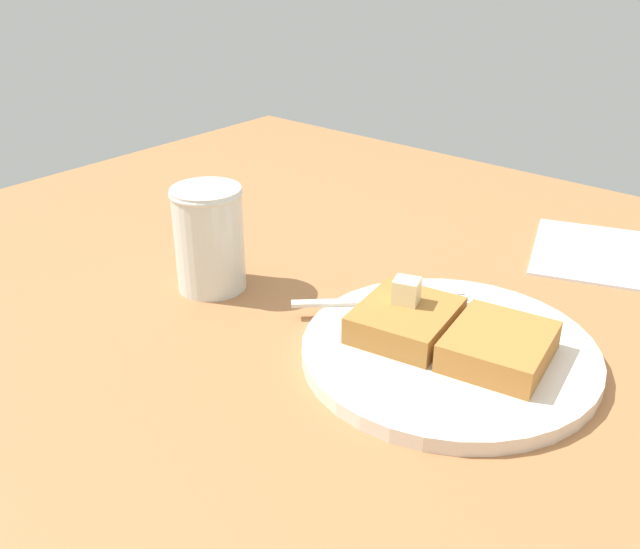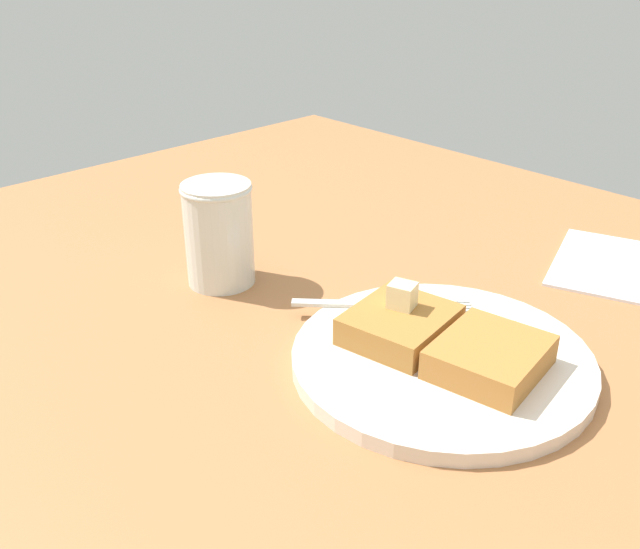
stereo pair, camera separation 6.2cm
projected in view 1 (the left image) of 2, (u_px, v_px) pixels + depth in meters
table_surface at (295, 401)px, 55.57cm from camera, size 120.52×120.52×2.62cm
plate at (449, 351)px, 58.28cm from camera, size 24.17×24.17×1.26cm
toast_slice_left at (406, 320)px, 59.33cm from camera, size 8.77×9.67×2.38cm
toast_slice_middle at (499, 346)px, 55.68cm from camera, size 8.77×9.67×2.38cm
butter_pat_primary at (406, 291)px, 59.19cm from camera, size 2.58×2.45×2.10cm
fork at (391, 301)px, 64.35cm from camera, size 12.64×12.00×0.36cm
syrup_jar at (210, 243)px, 68.03cm from camera, size 6.89×6.89×10.18cm
napkin at (609, 255)px, 76.25cm from camera, size 19.76×19.67×0.30cm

